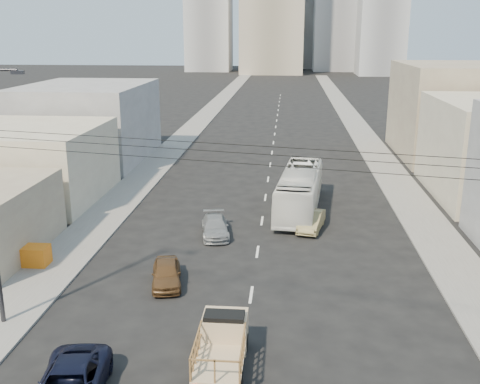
# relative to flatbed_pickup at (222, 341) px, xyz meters

# --- Properties ---
(sidewalk_left) EXTENTS (3.50, 180.00, 0.12)m
(sidewalk_left) POSITION_rel_flatbed_pickup_xyz_m (-10.98, 68.54, -1.03)
(sidewalk_left) COLOR slate
(sidewalk_left) RESTS_ON ground
(sidewalk_right) EXTENTS (3.50, 180.00, 0.12)m
(sidewalk_right) POSITION_rel_flatbed_pickup_xyz_m (12.52, 68.54, -1.03)
(sidewalk_right) COLOR slate
(sidewalk_right) RESTS_ON ground
(lane_dashes) EXTENTS (0.15, 104.00, 0.01)m
(lane_dashes) POSITION_rel_flatbed_pickup_xyz_m (0.77, 51.54, -1.09)
(lane_dashes) COLOR silver
(lane_dashes) RESTS_ON ground
(flatbed_pickup) EXTENTS (1.95, 4.41, 1.90)m
(flatbed_pickup) POSITION_rel_flatbed_pickup_xyz_m (0.00, 0.00, 0.00)
(flatbed_pickup) COLOR tan
(flatbed_pickup) RESTS_ON ground
(city_bus) EXTENTS (3.98, 11.96, 3.27)m
(city_bus) POSITION_rel_flatbed_pickup_xyz_m (3.51, 21.27, 0.54)
(city_bus) COLOR white
(city_bus) RESTS_ON ground
(sedan_brown) EXTENTS (2.30, 4.09, 1.31)m
(sedan_brown) POSITION_rel_flatbed_pickup_xyz_m (-3.92, 7.40, -0.44)
(sedan_brown) COLOR brown
(sedan_brown) RESTS_ON ground
(sedan_tan) EXTENTS (2.20, 4.19, 1.31)m
(sedan_tan) POSITION_rel_flatbed_pickup_xyz_m (4.28, 16.96, -0.44)
(sedan_tan) COLOR #978958
(sedan_tan) RESTS_ON ground
(sedan_grey) EXTENTS (2.46, 4.51, 1.24)m
(sedan_grey) POSITION_rel_flatbed_pickup_xyz_m (-2.25, 15.24, -0.47)
(sedan_grey) COLOR gray
(sedan_grey) RESTS_ON ground
(overhead_wires) EXTENTS (23.01, 5.02, 0.72)m
(overhead_wires) POSITION_rel_flatbed_pickup_xyz_m (0.77, 0.04, 7.87)
(overhead_wires) COLOR black
(overhead_wires) RESTS_ON ground
(crate_stack) EXTENTS (1.80, 1.20, 1.14)m
(crate_stack) POSITION_rel_flatbed_pickup_xyz_m (-12.23, 9.15, -0.40)
(crate_stack) COLOR orange
(crate_stack) RESTS_ON sidewalk_left
(bldg_right_far) EXTENTS (12.00, 16.00, 10.00)m
(bldg_right_far) POSITION_rel_flatbed_pickup_xyz_m (20.77, 42.54, 3.91)
(bldg_right_far) COLOR gray
(bldg_right_far) RESTS_ON ground
(bldg_left_mid) EXTENTS (11.00, 12.00, 6.00)m
(bldg_left_mid) POSITION_rel_flatbed_pickup_xyz_m (-18.23, 22.54, 1.91)
(bldg_left_mid) COLOR #B4AA91
(bldg_left_mid) RESTS_ON ground
(bldg_left_far) EXTENTS (12.00, 16.00, 8.00)m
(bldg_left_far) POSITION_rel_flatbed_pickup_xyz_m (-18.73, 37.54, 2.91)
(bldg_left_far) COLOR gray
(bldg_left_far) RESTS_ON ground
(midrise_ne) EXTENTS (16.00, 16.00, 40.00)m
(midrise_ne) POSITION_rel_flatbed_pickup_xyz_m (18.77, 183.54, 18.91)
(midrise_ne) COLOR gray
(midrise_ne) RESTS_ON ground
(midrise_nw) EXTENTS (15.00, 15.00, 34.00)m
(midrise_nw) POSITION_rel_flatbed_pickup_xyz_m (-25.23, 178.54, 15.91)
(midrise_nw) COLOR gray
(midrise_nw) RESTS_ON ground
(midrise_back) EXTENTS (18.00, 18.00, 44.00)m
(midrise_back) POSITION_rel_flatbed_pickup_xyz_m (6.77, 198.54, 20.91)
(midrise_back) COLOR gray
(midrise_back) RESTS_ON ground
(midrise_east) EXTENTS (14.00, 14.00, 28.00)m
(midrise_east) POSITION_rel_flatbed_pickup_xyz_m (30.77, 163.54, 12.91)
(midrise_east) COLOR gray
(midrise_east) RESTS_ON ground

